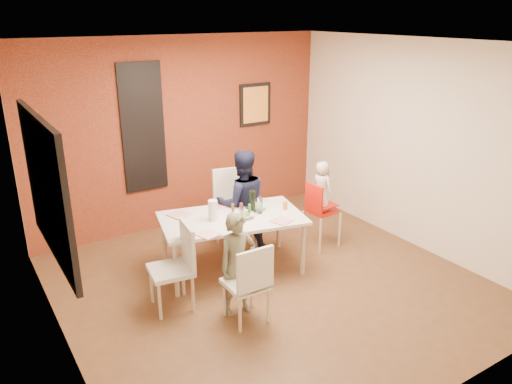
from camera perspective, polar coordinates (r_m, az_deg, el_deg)
ground at (r=5.91m, az=1.59°, el=-10.46°), size 4.50×4.50×0.00m
ceiling at (r=5.10m, az=1.89°, el=16.66°), size 4.50×4.50×0.02m
wall_back at (r=7.26m, az=-8.35°, el=6.69°), size 4.50×0.02×2.70m
wall_front at (r=3.85m, az=21.00°, el=-6.80°), size 4.50×0.02×2.70m
wall_left at (r=4.56m, az=-22.41°, el=-2.74°), size 0.02×4.50×2.70m
wall_right at (r=6.83m, az=17.62°, el=5.11°), size 0.02×4.50×2.70m
brick_accent_wall at (r=7.24m, az=-8.28°, el=6.66°), size 4.50×0.02×2.70m
picture_window_frame at (r=4.69m, az=-22.84°, el=0.40°), size 0.05×1.70×1.30m
picture_window_pane at (r=4.69m, az=-22.66°, el=0.44°), size 0.02×1.55×1.15m
glassblock_strip at (r=6.98m, az=-12.80°, el=7.13°), size 0.55×0.03×1.70m
glassblock_surround at (r=6.97m, az=-12.79°, el=7.12°), size 0.60×0.03×1.76m
art_print_frame at (r=7.72m, az=-0.09°, el=9.97°), size 0.54×0.03×0.64m
art_print_canvas at (r=7.71m, az=-0.03°, el=9.95°), size 0.44×0.01×0.54m
dining_table at (r=5.95m, az=-2.76°, el=-3.40°), size 1.84×1.28×0.70m
chair_near at (r=5.01m, az=-0.72°, el=-10.08°), size 0.41×0.41×0.87m
chair_far at (r=6.60m, az=-2.56°, el=-1.40°), size 0.58×0.58×1.06m
chair_left at (r=5.34m, az=-8.90°, el=-7.91°), size 0.49×0.49×0.93m
high_chair at (r=6.61m, az=7.26°, el=-1.93°), size 0.40×0.40×0.90m
child_near at (r=5.15m, az=-2.11°, el=-8.28°), size 0.42×0.29×1.11m
child_far at (r=6.35m, az=-1.60°, el=-1.25°), size 0.81×0.71×1.39m
toddler at (r=6.52m, az=7.51°, el=0.70°), size 0.25×0.35×0.65m
plate_near_left at (r=5.48m, az=-5.45°, el=-4.84°), size 0.26×0.26×0.01m
plate_far_mid at (r=6.28m, az=-4.06°, el=-1.48°), size 0.24×0.24×0.01m
plate_near_right at (r=5.80m, az=2.99°, el=-3.32°), size 0.26×0.26×0.01m
plate_far_left at (r=6.03m, az=-8.76°, el=-2.59°), size 0.28×0.28×0.01m
salad_bowl_a at (r=5.89m, az=-1.38°, el=-2.69°), size 0.24×0.24×0.06m
salad_bowl_b at (r=6.15m, az=0.17°, el=-1.71°), size 0.25×0.25×0.05m
wine_bottle at (r=5.97m, az=-0.44°, el=-1.19°), size 0.08×0.08×0.29m
wine_glass_a at (r=5.73m, az=-1.58°, el=-2.60°), size 0.07×0.07×0.20m
wine_glass_b at (r=5.99m, az=0.44°, el=-1.53°), size 0.07×0.07×0.20m
paper_towel_roll at (r=5.81m, az=-4.95°, el=-2.10°), size 0.11×0.11×0.24m
condiment_red at (r=5.95m, az=-1.70°, el=-1.96°), size 0.04×0.04×0.15m
condiment_green at (r=5.93m, az=-0.75°, el=-2.06°), size 0.04×0.04×0.14m
condiment_brown at (r=5.99m, az=-2.67°, el=-1.93°), size 0.03×0.03×0.13m
sippy_cup at (r=6.13m, az=3.35°, el=-1.55°), size 0.06×0.06×0.10m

